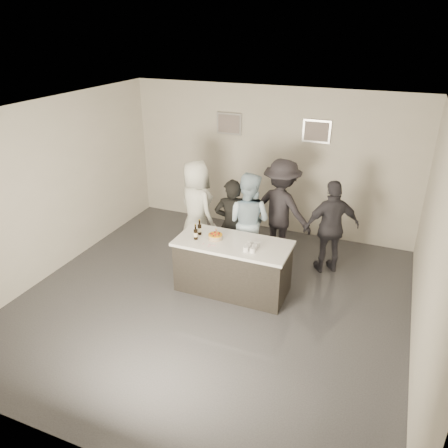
# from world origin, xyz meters

# --- Properties ---
(floor) EXTENTS (6.00, 6.00, 0.00)m
(floor) POSITION_xyz_m (0.00, 0.00, 0.00)
(floor) COLOR #3D3D42
(floor) RESTS_ON ground
(ceiling) EXTENTS (6.00, 6.00, 0.00)m
(ceiling) POSITION_xyz_m (0.00, 0.00, 3.00)
(ceiling) COLOR white
(wall_back) EXTENTS (6.00, 0.04, 3.00)m
(wall_back) POSITION_xyz_m (0.00, 3.00, 1.50)
(wall_back) COLOR beige
(wall_back) RESTS_ON ground
(wall_front) EXTENTS (6.00, 0.04, 3.00)m
(wall_front) POSITION_xyz_m (0.00, -3.00, 1.50)
(wall_front) COLOR beige
(wall_front) RESTS_ON ground
(wall_left) EXTENTS (0.04, 6.00, 3.00)m
(wall_left) POSITION_xyz_m (-3.00, 0.00, 1.50)
(wall_left) COLOR beige
(wall_left) RESTS_ON ground
(wall_right) EXTENTS (0.04, 6.00, 3.00)m
(wall_right) POSITION_xyz_m (3.00, 0.00, 1.50)
(wall_right) COLOR beige
(wall_right) RESTS_ON ground
(picture_left) EXTENTS (0.54, 0.04, 0.44)m
(picture_left) POSITION_xyz_m (-0.90, 2.97, 2.20)
(picture_left) COLOR #B2B2B7
(picture_left) RESTS_ON wall_back
(picture_right) EXTENTS (0.54, 0.04, 0.44)m
(picture_right) POSITION_xyz_m (0.90, 2.97, 2.20)
(picture_right) COLOR #B2B2B7
(picture_right) RESTS_ON wall_back
(bar_counter) EXTENTS (1.86, 0.86, 0.90)m
(bar_counter) POSITION_xyz_m (0.19, 0.42, 0.45)
(bar_counter) COLOR white
(bar_counter) RESTS_ON ground
(cake) EXTENTS (0.23, 0.23, 0.07)m
(cake) POSITION_xyz_m (-0.11, 0.41, 0.94)
(cake) COLOR #FFA71A
(cake) RESTS_ON bar_counter
(beer_bottle_a) EXTENTS (0.07, 0.07, 0.26)m
(beer_bottle_a) POSITION_xyz_m (-0.42, 0.47, 1.03)
(beer_bottle_a) COLOR black
(beer_bottle_a) RESTS_ON bar_counter
(beer_bottle_b) EXTENTS (0.07, 0.07, 0.26)m
(beer_bottle_b) POSITION_xyz_m (-0.41, 0.29, 1.03)
(beer_bottle_b) COLOR black
(beer_bottle_b) RESTS_ON bar_counter
(tumbler_cluster) EXTENTS (0.19, 0.30, 0.08)m
(tumbler_cluster) POSITION_xyz_m (0.54, 0.32, 0.94)
(tumbler_cluster) COLOR gold
(tumbler_cluster) RESTS_ON bar_counter
(candles) EXTENTS (0.24, 0.08, 0.01)m
(candles) POSITION_xyz_m (-0.12, 0.16, 0.90)
(candles) COLOR pink
(candles) RESTS_ON bar_counter
(person_main_black) EXTENTS (0.71, 0.56, 1.69)m
(person_main_black) POSITION_xyz_m (-0.11, 1.13, 0.84)
(person_main_black) COLOR black
(person_main_black) RESTS_ON ground
(person_main_blue) EXTENTS (0.94, 0.77, 1.80)m
(person_main_blue) POSITION_xyz_m (0.14, 1.27, 0.90)
(person_main_blue) COLOR #AECCE3
(person_main_blue) RESTS_ON ground
(person_guest_left) EXTENTS (1.07, 0.96, 1.84)m
(person_guest_left) POSITION_xyz_m (-0.94, 1.42, 0.92)
(person_guest_left) COLOR white
(person_guest_left) RESTS_ON ground
(person_guest_right) EXTENTS (1.07, 0.87, 1.71)m
(person_guest_right) POSITION_xyz_m (1.54, 1.68, 0.85)
(person_guest_right) COLOR #323039
(person_guest_right) RESTS_ON ground
(person_guest_back) EXTENTS (1.38, 1.03, 1.90)m
(person_guest_back) POSITION_xyz_m (0.57, 1.90, 0.95)
(person_guest_back) COLOR #252228
(person_guest_back) RESTS_ON ground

